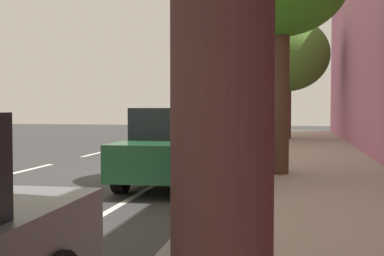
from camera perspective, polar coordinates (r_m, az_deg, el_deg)
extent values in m
plane|color=#353535|center=(12.31, -4.79, -4.80)|extent=(58.16, 58.16, 0.00)
cube|color=#AD9F91|center=(11.84, 13.59, -4.79)|extent=(3.22, 36.35, 0.15)
cube|color=gray|center=(11.89, 5.39, -4.70)|extent=(0.16, 36.35, 0.15)
cube|color=white|center=(13.18, -17.61, -4.41)|extent=(0.14, 2.20, 0.01)
cube|color=white|center=(16.96, -10.76, -2.83)|extent=(0.14, 2.20, 0.01)
cube|color=white|center=(20.90, -6.45, -1.81)|extent=(0.14, 2.20, 0.01)
cube|color=white|center=(24.93, -3.53, -1.11)|extent=(0.14, 2.20, 0.01)
cube|color=white|center=(29.00, -1.42, -0.60)|extent=(0.14, 2.20, 0.01)
cube|color=white|center=(12.13, -1.56, -4.88)|extent=(0.12, 36.35, 0.01)
cube|color=#1E512D|center=(10.32, -1.35, -2.84)|extent=(1.86, 4.44, 0.64)
cube|color=black|center=(10.28, -1.35, 0.60)|extent=(1.59, 2.13, 0.60)
cylinder|color=black|center=(11.57, 3.92, -3.62)|extent=(0.23, 0.66, 0.66)
cylinder|color=black|center=(11.85, -3.90, -3.47)|extent=(0.23, 0.66, 0.66)
cylinder|color=black|center=(8.88, 2.07, -5.46)|extent=(0.23, 0.66, 0.66)
cylinder|color=black|center=(9.24, -7.97, -5.17)|extent=(0.23, 0.66, 0.66)
cube|color=tan|center=(20.50, 4.70, -0.22)|extent=(2.03, 4.50, 0.64)
cube|color=black|center=(20.48, 4.71, 1.52)|extent=(1.68, 2.19, 0.60)
cylinder|color=black|center=(21.74, 7.43, -0.79)|extent=(0.26, 0.67, 0.66)
cylinder|color=black|center=(22.00, 3.24, -0.73)|extent=(0.26, 0.67, 0.66)
cylinder|color=black|center=(19.04, 6.39, -1.24)|extent=(0.26, 0.67, 0.66)
cylinder|color=black|center=(19.34, 1.63, -1.17)|extent=(0.26, 0.67, 0.66)
torus|color=black|center=(15.73, 3.84, -1.95)|extent=(0.49, 0.55, 0.69)
torus|color=black|center=(16.43, 6.57, -1.77)|extent=(0.49, 0.55, 0.69)
cylinder|color=#A51414|center=(15.98, 4.90, -1.57)|extent=(0.45, 0.51, 0.51)
cylinder|color=#A51414|center=(16.23, 5.85, -1.55)|extent=(0.12, 0.13, 0.47)
cylinder|color=#A51414|center=(16.00, 5.04, -0.73)|extent=(0.51, 0.57, 0.05)
cylinder|color=#A51414|center=(16.32, 6.14, -2.07)|extent=(0.26, 0.29, 0.19)
cylinder|color=#A51414|center=(16.34, 6.28, -1.25)|extent=(0.20, 0.22, 0.33)
cylinder|color=#A51414|center=(15.74, 3.95, -1.35)|extent=(0.10, 0.11, 0.34)
cube|color=black|center=(16.25, 5.98, -0.58)|extent=(0.23, 0.25, 0.05)
cylinder|color=black|center=(15.76, 4.06, -0.53)|extent=(0.36, 0.33, 0.03)
cylinder|color=#C6B284|center=(15.66, 5.49, -1.74)|extent=(0.15, 0.15, 0.82)
cylinder|color=#C6B284|center=(15.55, 6.10, -1.77)|extent=(0.15, 0.15, 0.82)
cube|color=white|center=(15.57, 5.81, 0.82)|extent=(0.44, 0.38, 0.58)
cylinder|color=white|center=(15.72, 5.02, 0.73)|extent=(0.10, 0.10, 0.55)
cylinder|color=white|center=(15.43, 6.61, 0.69)|extent=(0.10, 0.10, 0.55)
sphere|color=#999452|center=(15.56, 5.82, 2.32)|extent=(0.23, 0.23, 0.23)
sphere|color=navy|center=(15.56, 5.82, 2.47)|extent=(0.26, 0.26, 0.26)
cube|color=black|center=(15.73, 6.21, 0.91)|extent=(0.35, 0.30, 0.44)
cylinder|color=brown|center=(2.00, 3.39, 4.17)|extent=(0.41, 0.41, 2.93)
cylinder|color=#513828|center=(10.75, 9.75, 3.54)|extent=(0.41, 0.41, 3.23)
cylinder|color=#50392D|center=(22.58, 10.49, 2.17)|extent=(0.43, 0.43, 2.62)
ellipsoid|color=#4C7C2D|center=(22.69, 10.54, 8.07)|extent=(3.70, 3.70, 3.18)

